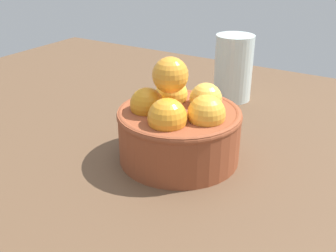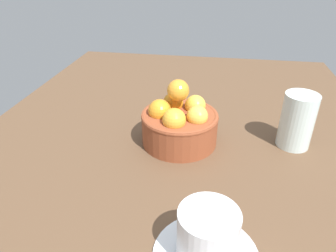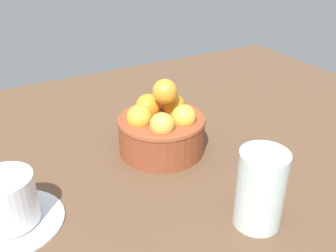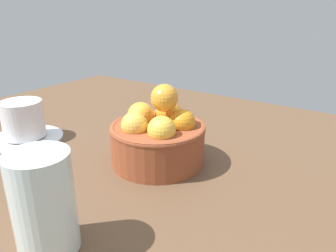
% 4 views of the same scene
% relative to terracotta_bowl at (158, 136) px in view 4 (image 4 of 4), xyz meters
% --- Properties ---
extents(ground_plane, '(1.13, 0.83, 0.04)m').
position_rel_terracotta_bowl_xyz_m(ground_plane, '(0.00, 0.00, -0.06)').
color(ground_plane, brown).
extents(terracotta_bowl, '(0.15, 0.15, 0.13)m').
position_rel_terracotta_bowl_xyz_m(terracotta_bowl, '(0.00, 0.00, 0.00)').
color(terracotta_bowl, brown).
rests_on(terracotta_bowl, ground_plane).
extents(coffee_cup, '(0.13, 0.13, 0.07)m').
position_rel_terracotta_bowl_xyz_m(coffee_cup, '(0.25, 0.07, -0.01)').
color(coffee_cup, silver).
rests_on(coffee_cup, ground_plane).
extents(water_glass, '(0.06, 0.06, 0.11)m').
position_rel_terracotta_bowl_xyz_m(water_glass, '(-0.02, 0.22, 0.01)').
color(water_glass, silver).
rests_on(water_glass, ground_plane).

